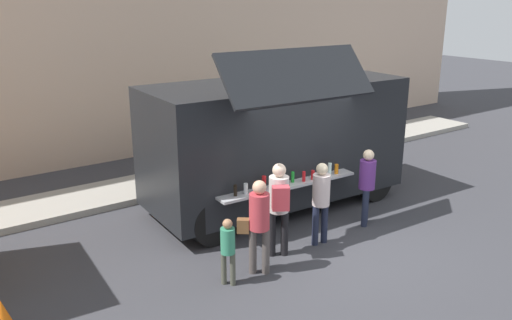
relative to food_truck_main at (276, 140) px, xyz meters
The scene contains 10 objects.
ground_plane 2.49m from the food_truck_main, 95.94° to the right, with size 60.00×60.00×0.00m, color #38383D.
curb_strip 5.00m from the food_truck_main, 146.77° to the left, with size 28.00×1.60×0.15m, color #9E998E.
food_truck_main is the anchor object (origin of this frame).
traffic_cone_orange 6.26m from the food_truck_main, 164.79° to the right, with size 0.36×0.36×0.55m, color orange.
trash_bin 4.44m from the food_truck_main, 32.59° to the left, with size 0.60×0.60×0.92m, color #2F6539.
customer_front_ordering 2.13m from the food_truck_main, 103.59° to the right, with size 0.33×0.32×1.59m.
customer_mid_with_backpack 2.46m from the food_truck_main, 126.23° to the right, with size 0.49×0.56×1.73m.
customer_rear_waiting 3.10m from the food_truck_main, 132.90° to the right, with size 0.50×0.45×1.65m.
customer_extra_browsing 2.13m from the food_truck_main, 65.18° to the right, with size 0.32×0.32×1.59m.
child_near_queue 3.60m from the food_truck_main, 140.00° to the right, with size 0.23×0.23×1.15m.
Camera 1 is at (-6.54, -6.76, 4.48)m, focal length 37.24 mm.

